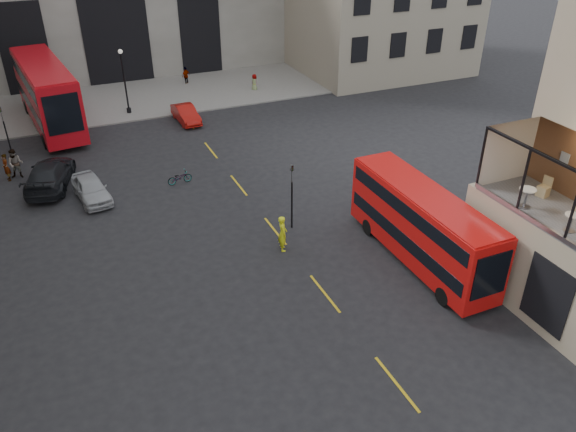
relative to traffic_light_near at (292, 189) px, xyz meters
name	(u,v)px	position (x,y,z in m)	size (l,w,h in m)	color
ground	(440,368)	(1.00, -12.00, -2.42)	(140.00, 140.00, 0.00)	black
pavement_far	(121,99)	(-5.00, 26.00, -2.36)	(40.00, 12.00, 0.12)	slate
traffic_light_near	(292,189)	(0.00, 0.00, 0.00)	(0.16, 0.20, 3.80)	black
traffic_light_far	(5,127)	(-14.00, 16.00, 0.00)	(0.16, 0.20, 3.80)	black
street_lamp_b	(125,86)	(-5.00, 22.00, -0.03)	(0.36, 0.36, 5.33)	black
bus_near	(422,223)	(4.50, -5.43, -0.25)	(2.25, 9.71, 3.87)	#BA0E0C
bus_far	(47,91)	(-10.94, 21.57, 0.40)	(4.28, 12.84, 5.03)	#B90C15
car_a	(91,189)	(-9.68, 7.84, -1.71)	(1.68, 4.17, 1.42)	#A7AAAF
car_b	(186,114)	(-1.12, 18.26, -1.76)	(1.41, 4.03, 1.33)	#AC100A
car_c	(50,174)	(-11.83, 10.64, -1.60)	(2.32, 5.71, 1.66)	black
bicycle	(180,177)	(-4.32, 7.78, -2.01)	(0.55, 1.58, 0.83)	gray
cyclist	(283,233)	(-1.33, -1.82, -1.44)	(0.72, 0.47, 1.97)	#E3F019
pedestrian_a	(16,164)	(-13.70, 12.84, -1.45)	(0.95, 0.74, 1.95)	gray
pedestrian_b	(61,110)	(-10.16, 22.81, -1.61)	(1.06, 0.61, 1.64)	gray
pedestrian_c	(186,76)	(1.48, 28.00, -1.58)	(0.99, 0.41, 1.69)	gray
pedestrian_d	(254,82)	(6.79, 23.64, -1.66)	(0.75, 0.49, 1.53)	gray
pedestrian_e	(6,167)	(-14.29, 12.68, -1.53)	(0.65, 0.43, 1.78)	gray
cafe_table_mid	(572,220)	(6.80, -11.49, 2.67)	(0.59, 0.59, 0.74)	beige
cafe_table_far	(527,195)	(6.61, -9.30, 2.75)	(0.69, 0.69, 0.86)	white
cafe_chair_d	(543,190)	(8.07, -8.86, 2.45)	(0.53, 0.53, 0.90)	tan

